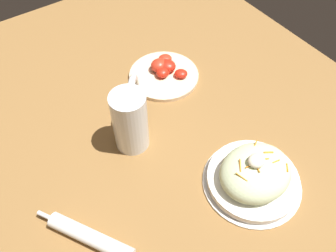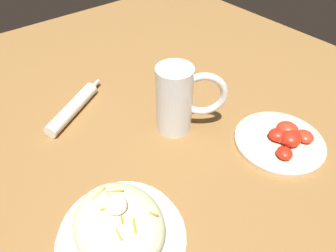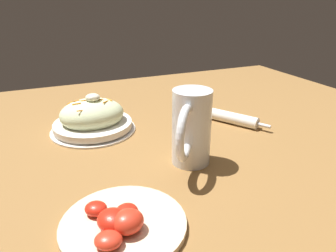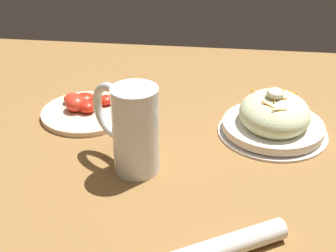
{
  "view_description": "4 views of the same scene",
  "coord_description": "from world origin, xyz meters",
  "px_view_note": "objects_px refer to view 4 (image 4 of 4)",
  "views": [
    {
      "loc": [
        -0.16,
        -0.44,
        0.71
      ],
      "look_at": [
        0.12,
        -0.03,
        0.08
      ],
      "focal_mm": 37.48,
      "sensor_mm": 36.0,
      "label": 1
    },
    {
      "loc": [
        0.48,
        -0.32,
        0.5
      ],
      "look_at": [
        0.1,
        -0.02,
        0.06
      ],
      "focal_mm": 32.93,
      "sensor_mm": 36.0,
      "label": 2
    },
    {
      "loc": [
        0.35,
        0.57,
        0.34
      ],
      "look_at": [
        0.09,
        -0.01,
        0.07
      ],
      "focal_mm": 33.92,
      "sensor_mm": 36.0,
      "label": 3
    },
    {
      "loc": [
        -0.65,
        -0.11,
        0.5
      ],
      "look_at": [
        0.11,
        -0.02,
        0.07
      ],
      "focal_mm": 51.29,
      "sensor_mm": 36.0,
      "label": 4
    }
  ],
  "objects_px": {
    "salad_plate": "(274,119)",
    "beer_mug": "(133,133)",
    "napkin_roll": "(226,246)",
    "tomato_plate": "(85,109)"
  },
  "relations": [
    {
      "from": "beer_mug",
      "to": "tomato_plate",
      "type": "bearing_deg",
      "value": 37.14
    },
    {
      "from": "tomato_plate",
      "to": "beer_mug",
      "type": "bearing_deg",
      "value": -142.86
    },
    {
      "from": "beer_mug",
      "to": "napkin_roll",
      "type": "relative_size",
      "value": 0.8
    },
    {
      "from": "beer_mug",
      "to": "tomato_plate",
      "type": "height_order",
      "value": "beer_mug"
    },
    {
      "from": "salad_plate",
      "to": "tomato_plate",
      "type": "xyz_separation_m",
      "value": [
        0.03,
        0.41,
        -0.02
      ]
    },
    {
      "from": "salad_plate",
      "to": "tomato_plate",
      "type": "height_order",
      "value": "salad_plate"
    },
    {
      "from": "tomato_plate",
      "to": "napkin_roll",
      "type": "bearing_deg",
      "value": -141.37
    },
    {
      "from": "salad_plate",
      "to": "napkin_roll",
      "type": "height_order",
      "value": "salad_plate"
    },
    {
      "from": "salad_plate",
      "to": "beer_mug",
      "type": "distance_m",
      "value": 0.31
    },
    {
      "from": "napkin_roll",
      "to": "tomato_plate",
      "type": "distance_m",
      "value": 0.51
    }
  ]
}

